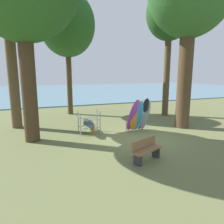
{
  "coord_description": "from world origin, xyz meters",
  "views": [
    {
      "loc": [
        -5.02,
        -9.23,
        3.33
      ],
      "look_at": [
        -0.96,
        1.66,
        1.1
      ],
      "focal_mm": 33.01,
      "sensor_mm": 36.0,
      "label": 1
    }
  ],
  "objects_px": {
    "leaning_board_pile": "(139,115)",
    "board_storage_rack": "(89,124)",
    "tree_far_right_back": "(170,15)",
    "park_bench": "(146,149)",
    "tree_far_left_back": "(67,25)"
  },
  "relations": [
    {
      "from": "leaning_board_pile",
      "to": "board_storage_rack",
      "type": "distance_m",
      "value": 2.88
    },
    {
      "from": "tree_far_right_back",
      "to": "board_storage_rack",
      "type": "distance_m",
      "value": 10.13
    },
    {
      "from": "tree_far_right_back",
      "to": "leaning_board_pile",
      "type": "bearing_deg",
      "value": -140.34
    },
    {
      "from": "tree_far_right_back",
      "to": "park_bench",
      "type": "height_order",
      "value": "tree_far_right_back"
    },
    {
      "from": "board_storage_rack",
      "to": "leaning_board_pile",
      "type": "bearing_deg",
      "value": -14.44
    },
    {
      "from": "board_storage_rack",
      "to": "tree_far_right_back",
      "type": "bearing_deg",
      "value": 21.44
    },
    {
      "from": "leaning_board_pile",
      "to": "park_bench",
      "type": "bearing_deg",
      "value": -113.81
    },
    {
      "from": "tree_far_left_back",
      "to": "leaning_board_pile",
      "type": "xyz_separation_m",
      "value": [
        2.84,
        -6.52,
        -5.92
      ]
    },
    {
      "from": "leaning_board_pile",
      "to": "board_storage_rack",
      "type": "height_order",
      "value": "leaning_board_pile"
    },
    {
      "from": "park_bench",
      "to": "board_storage_rack",
      "type": "bearing_deg",
      "value": 104.72
    },
    {
      "from": "tree_far_right_back",
      "to": "tree_far_left_back",
      "type": "bearing_deg",
      "value": 155.79
    },
    {
      "from": "leaning_board_pile",
      "to": "tree_far_right_back",
      "type": "bearing_deg",
      "value": 39.66
    },
    {
      "from": "leaning_board_pile",
      "to": "park_bench",
      "type": "relative_size",
      "value": 1.36
    },
    {
      "from": "leaning_board_pile",
      "to": "park_bench",
      "type": "height_order",
      "value": "leaning_board_pile"
    },
    {
      "from": "tree_far_left_back",
      "to": "board_storage_rack",
      "type": "xyz_separation_m",
      "value": [
        0.08,
        -5.81,
        -6.38
      ]
    }
  ]
}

